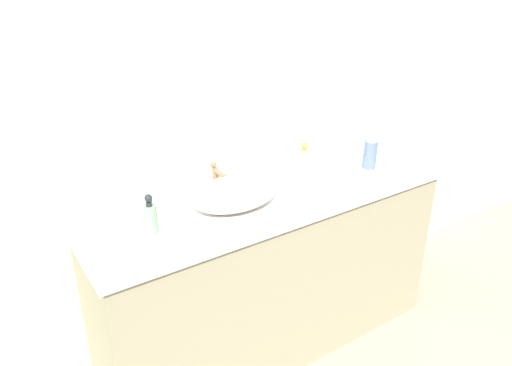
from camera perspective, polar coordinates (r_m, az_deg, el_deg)
bathroom_wall_rear at (r=2.30m, az=-1.94°, el=11.23°), size 6.00×0.06×2.60m
vanity_counter at (r=2.42m, az=1.91°, el=-10.46°), size 1.76×0.52×0.88m
wall_mirror_panel at (r=2.24m, az=-1.71°, el=12.91°), size 1.50×0.01×0.99m
sink_basin at (r=2.05m, az=-2.55°, el=-1.23°), size 0.39×0.27×0.12m
faucet at (r=2.16m, az=-4.71°, el=0.86°), size 0.03×0.11×0.14m
soap_dispenser at (r=1.89m, az=-12.40°, el=-3.94°), size 0.05×0.05×0.16m
lotion_bottle at (r=2.26m, az=5.64°, el=2.07°), size 0.06×0.06×0.21m
perfume_bottle at (r=2.49m, az=13.37°, el=3.47°), size 0.07×0.07×0.17m
tissue_box at (r=2.47m, az=8.09°, el=3.54°), size 0.14×0.14×0.17m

